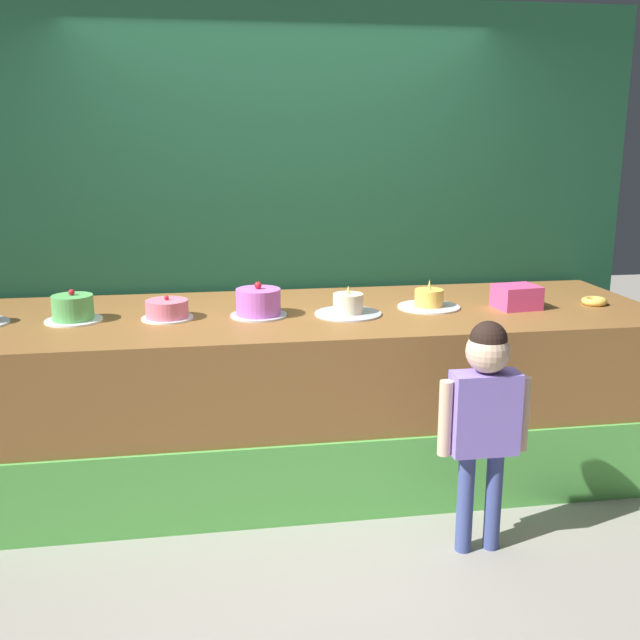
% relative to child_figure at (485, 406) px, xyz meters
% --- Properties ---
extents(ground_plane, '(12.00, 12.00, 0.00)m').
position_rel_child_figure_xyz_m(ground_plane, '(-0.68, 0.35, -0.70)').
color(ground_plane, gray).
extents(stage_platform, '(3.90, 1.24, 0.93)m').
position_rel_child_figure_xyz_m(stage_platform, '(-0.68, 0.96, -0.24)').
color(stage_platform, brown).
rests_on(stage_platform, ground_plane).
extents(curtain_backdrop, '(4.42, 0.08, 2.64)m').
position_rel_child_figure_xyz_m(curtain_backdrop, '(-0.68, 1.67, 0.62)').
color(curtain_backdrop, '#19472D').
rests_on(curtain_backdrop, ground_plane).
extents(child_figure, '(0.42, 0.19, 1.08)m').
position_rel_child_figure_xyz_m(child_figure, '(0.00, 0.00, 0.00)').
color(child_figure, '#3F4C8C').
rests_on(child_figure, ground_plane).
extents(pink_box, '(0.25, 0.22, 0.13)m').
position_rel_child_figure_xyz_m(pink_box, '(0.50, 0.85, 0.29)').
color(pink_box, '#EB4587').
rests_on(pink_box, stage_platform).
extents(donut, '(0.14, 0.14, 0.04)m').
position_rel_child_figure_xyz_m(donut, '(0.98, 0.86, 0.25)').
color(donut, '#F2BF4C').
rests_on(donut, stage_platform).
extents(cake_left, '(0.29, 0.29, 0.17)m').
position_rel_child_figure_xyz_m(cake_left, '(-1.86, 0.93, 0.29)').
color(cake_left, white).
rests_on(cake_left, stage_platform).
extents(cake_center_left, '(0.27, 0.27, 0.12)m').
position_rel_child_figure_xyz_m(cake_center_left, '(-1.39, 0.91, 0.28)').
color(cake_center_left, white).
rests_on(cake_center_left, stage_platform).
extents(cake_center_right, '(0.30, 0.30, 0.18)m').
position_rel_child_figure_xyz_m(cake_center_right, '(-0.92, 0.89, 0.30)').
color(cake_center_right, silver).
rests_on(cake_center_right, stage_platform).
extents(cake_right, '(0.36, 0.36, 0.16)m').
position_rel_child_figure_xyz_m(cake_right, '(-0.44, 0.85, 0.27)').
color(cake_right, silver).
rests_on(cake_right, stage_platform).
extents(cake_far_right, '(0.34, 0.34, 0.16)m').
position_rel_child_figure_xyz_m(cake_far_right, '(0.03, 0.94, 0.27)').
color(cake_far_right, silver).
rests_on(cake_far_right, stage_platform).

